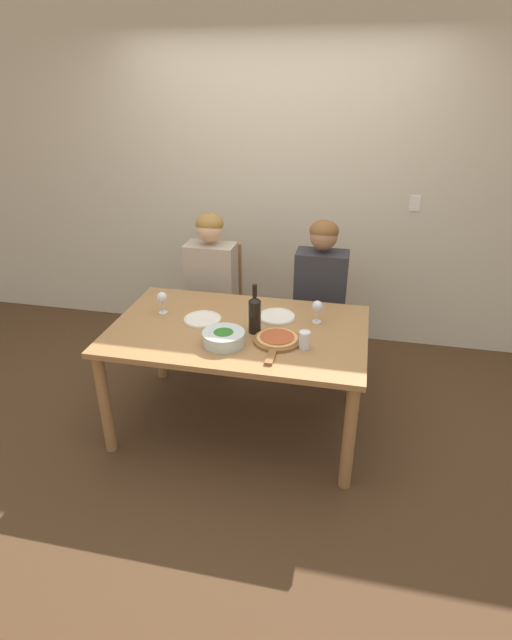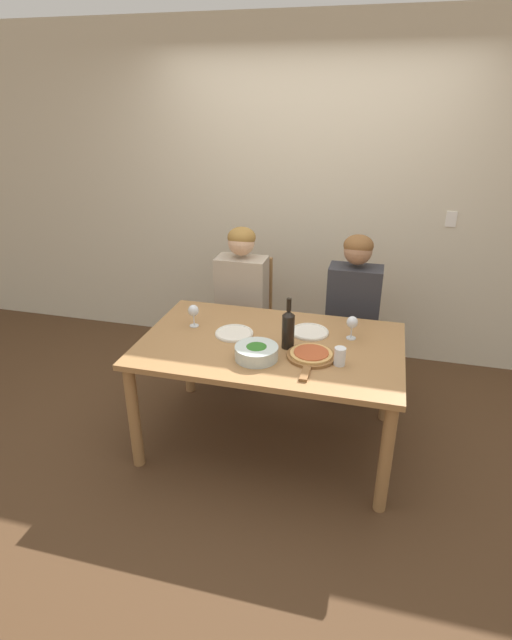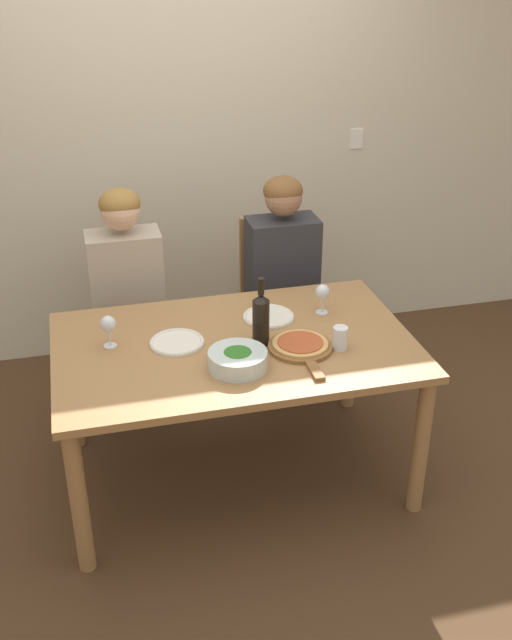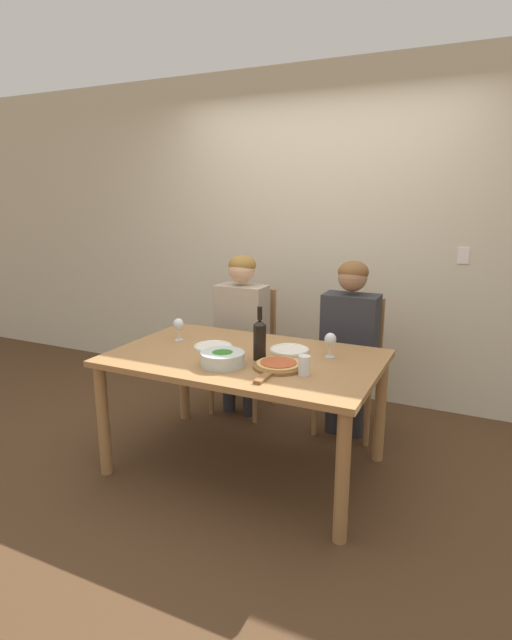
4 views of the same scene
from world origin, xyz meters
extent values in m
plane|color=#4C331E|center=(0.00, 0.00, 0.00)|extent=(40.00, 40.00, 0.00)
cube|color=beige|center=(0.00, 1.45, 1.35)|extent=(10.00, 0.05, 2.70)
cube|color=white|center=(1.10, 1.43, 1.25)|extent=(0.08, 0.01, 0.12)
cube|color=#9E7042|center=(0.00, 0.00, 0.72)|extent=(1.61, 1.00, 0.04)
cylinder|color=#9E7042|center=(-0.74, -0.44, 0.35)|extent=(0.07, 0.07, 0.71)
cylinder|color=#9E7042|center=(0.74, -0.44, 0.35)|extent=(0.07, 0.07, 0.71)
cylinder|color=#9E7042|center=(-0.74, 0.44, 0.35)|extent=(0.07, 0.07, 0.71)
cylinder|color=#9E7042|center=(0.74, 0.44, 0.35)|extent=(0.07, 0.07, 0.71)
cube|color=#9E7042|center=(-0.41, 0.79, 0.46)|extent=(0.42, 0.42, 0.04)
cube|color=#9E7042|center=(-0.41, 0.98, 0.72)|extent=(0.38, 0.03, 0.49)
cylinder|color=#9E7042|center=(-0.60, 0.60, 0.22)|extent=(0.04, 0.04, 0.44)
cylinder|color=#9E7042|center=(-0.22, 0.60, 0.22)|extent=(0.04, 0.04, 0.44)
cylinder|color=#9E7042|center=(-0.60, 0.98, 0.22)|extent=(0.04, 0.04, 0.44)
cylinder|color=#9E7042|center=(-0.22, 0.98, 0.22)|extent=(0.04, 0.04, 0.44)
cube|color=#9E7042|center=(0.44, 0.79, 0.46)|extent=(0.42, 0.42, 0.04)
cube|color=#9E7042|center=(0.44, 0.98, 0.72)|extent=(0.38, 0.03, 0.49)
cylinder|color=#9E7042|center=(0.25, 0.60, 0.22)|extent=(0.04, 0.04, 0.44)
cylinder|color=#9E7042|center=(0.63, 0.60, 0.22)|extent=(0.04, 0.04, 0.44)
cylinder|color=#9E7042|center=(0.25, 0.98, 0.22)|extent=(0.04, 0.04, 0.44)
cylinder|color=#9E7042|center=(0.63, 0.98, 0.22)|extent=(0.04, 0.04, 0.44)
cylinder|color=#28282D|center=(-0.50, 0.71, 0.24)|extent=(0.10, 0.10, 0.48)
cylinder|color=#28282D|center=(-0.32, 0.71, 0.24)|extent=(0.10, 0.10, 0.48)
cube|color=tan|center=(-0.41, 0.77, 0.75)|extent=(0.38, 0.22, 0.54)
cylinder|color=tan|center=(-0.61, 0.52, 0.60)|extent=(0.07, 0.31, 0.14)
cylinder|color=tan|center=(-0.21, 0.52, 0.60)|extent=(0.07, 0.31, 0.14)
sphere|color=#DBAD89|center=(-0.41, 0.77, 1.14)|extent=(0.20, 0.20, 0.20)
ellipsoid|color=olive|center=(-0.41, 0.78, 1.17)|extent=(0.21, 0.21, 0.15)
cylinder|color=#28282D|center=(0.35, 0.71, 0.24)|extent=(0.10, 0.10, 0.48)
cylinder|color=#28282D|center=(0.53, 0.71, 0.24)|extent=(0.10, 0.10, 0.48)
cube|color=#2D2D33|center=(0.44, 0.77, 0.75)|extent=(0.38, 0.22, 0.54)
cylinder|color=#2D2D33|center=(0.24, 0.52, 0.60)|extent=(0.07, 0.31, 0.14)
cylinder|color=#2D2D33|center=(0.64, 0.52, 0.60)|extent=(0.07, 0.31, 0.14)
sphere|color=#9E7051|center=(0.44, 0.77, 1.14)|extent=(0.20, 0.20, 0.20)
ellipsoid|color=brown|center=(0.44, 0.78, 1.17)|extent=(0.21, 0.21, 0.15)
cylinder|color=black|center=(0.11, -0.03, 0.85)|extent=(0.08, 0.08, 0.21)
cone|color=black|center=(0.11, -0.03, 0.97)|extent=(0.08, 0.08, 0.03)
cylinder|color=black|center=(0.11, -0.03, 1.02)|extent=(0.03, 0.03, 0.08)
cylinder|color=silver|center=(-0.03, -0.22, 0.78)|extent=(0.25, 0.25, 0.08)
ellipsoid|color=#2D6B23|center=(-0.03, -0.22, 0.78)|extent=(0.21, 0.21, 0.09)
cylinder|color=silver|center=(-0.25, 0.05, 0.75)|extent=(0.24, 0.24, 0.01)
torus|color=silver|center=(-0.25, 0.05, 0.75)|extent=(0.24, 0.24, 0.01)
cylinder|color=silver|center=(0.21, 0.19, 0.75)|extent=(0.24, 0.24, 0.01)
torus|color=silver|center=(0.21, 0.19, 0.75)|extent=(0.24, 0.24, 0.01)
cylinder|color=brown|center=(0.27, -0.12, 0.75)|extent=(0.29, 0.29, 0.02)
cube|color=brown|center=(0.27, -0.34, 0.75)|extent=(0.04, 0.14, 0.02)
cylinder|color=tan|center=(0.27, -0.12, 0.77)|extent=(0.25, 0.25, 0.01)
cylinder|color=#AD4C28|center=(0.27, -0.12, 0.77)|extent=(0.20, 0.20, 0.01)
cylinder|color=silver|center=(-0.54, 0.10, 0.74)|extent=(0.06, 0.06, 0.01)
cylinder|color=silver|center=(-0.54, 0.10, 0.78)|extent=(0.01, 0.01, 0.07)
ellipsoid|color=silver|center=(-0.54, 0.10, 0.85)|extent=(0.07, 0.07, 0.08)
ellipsoid|color=maroon|center=(-0.54, 0.10, 0.84)|extent=(0.06, 0.06, 0.03)
cylinder|color=silver|center=(0.48, 0.18, 0.74)|extent=(0.06, 0.06, 0.01)
cylinder|color=silver|center=(0.48, 0.18, 0.78)|extent=(0.01, 0.01, 0.07)
ellipsoid|color=silver|center=(0.48, 0.18, 0.85)|extent=(0.07, 0.07, 0.08)
ellipsoid|color=maroon|center=(0.48, 0.18, 0.84)|extent=(0.06, 0.06, 0.03)
cylinder|color=silver|center=(0.44, -0.17, 0.79)|extent=(0.07, 0.07, 0.11)
camera|label=1|loc=(0.70, -2.71, 2.19)|focal=28.00mm
camera|label=2|loc=(0.61, -2.67, 2.16)|focal=28.00mm
camera|label=3|loc=(-0.63, -2.87, 2.38)|focal=42.00mm
camera|label=4|loc=(1.29, -2.57, 1.67)|focal=28.00mm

